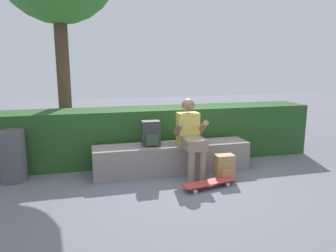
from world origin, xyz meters
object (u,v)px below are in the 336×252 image
Objects in this scene: person_skater at (191,134)px; backpack_on_ground at (225,168)px; trash_bin at (12,156)px; backpack_on_bench at (151,134)px; bench_main at (172,158)px; skateboard_near_person at (209,183)px.

person_skater reaches higher than backpack_on_ground.
backpack_on_bench is at bearing -5.28° from trash_bin.
trash_bin reaches higher than backpack_on_ground.
person_skater is 3.04× the size of backpack_on_ground.
skateboard_near_person is at bearing -68.69° from bench_main.
trash_bin is (-3.12, 0.78, 0.20)m from backpack_on_ground.
backpack_on_bench is (-0.60, 0.21, -0.00)m from person_skater.
person_skater is 0.85m from skateboard_near_person.
bench_main is 0.90m from backpack_on_ground.
person_skater is 2.74m from trash_bin.
bench_main reaches higher than skateboard_near_person.
backpack_on_ground is at bearing -29.94° from backpack_on_bench.
backpack_on_bench is (-0.68, 0.82, 0.59)m from skateboard_near_person.
backpack_on_bench reaches higher than bench_main.
trash_bin is at bearing 159.98° from skateboard_near_person.
backpack_on_ground is at bearing -14.09° from trash_bin.
backpack_on_ground is (1.02, -0.59, -0.47)m from backpack_on_bench.
trash_bin is (-2.78, 1.01, 0.32)m from skateboard_near_person.
person_skater is at bearing 138.43° from backpack_on_ground.
trash_bin is (-2.10, 0.19, -0.27)m from backpack_on_bench.
bench_main is at bearing 111.31° from skateboard_near_person.
person_skater is 3.04× the size of backpack_on_bench.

